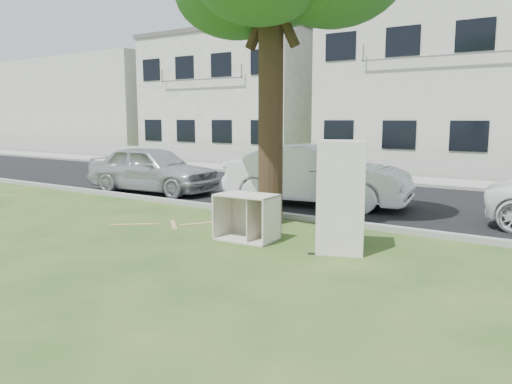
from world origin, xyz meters
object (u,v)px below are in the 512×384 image
Objects in this scene: car_left at (152,169)px; cabinet at (247,217)px; fridge at (341,197)px; car_center at (317,175)px.

cabinet is at bearing -124.92° from car_left.
fridge is at bearing -117.35° from car_left.
cabinet is 6.85m from car_left.
car_center is (-2.46, 3.94, -0.16)m from fridge.
fridge is 8.38m from car_left.
car_center is at bearing -86.88° from car_left.
car_left is (-7.76, 3.18, -0.23)m from fridge.
cabinet is 0.26× the size of car_left.
car_left is (-5.30, -0.76, -0.07)m from car_center.
car_center reaches higher than cabinet.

